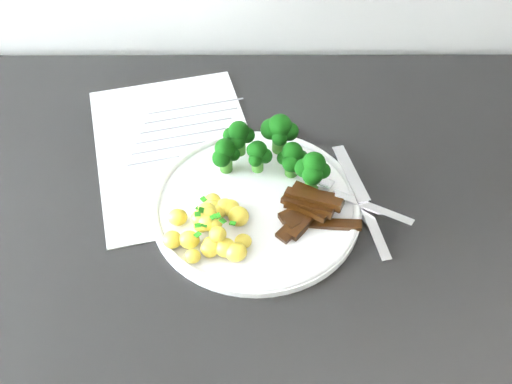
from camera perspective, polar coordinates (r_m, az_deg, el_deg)
The scene contains 8 objects.
counter at distance 1.12m, azimuth -6.36°, elevation -15.56°, with size 2.35×0.59×0.88m.
recipe_paper at distance 0.81m, azimuth -7.74°, elevation 4.21°, with size 0.28×0.34×0.00m.
plate at distance 0.73m, azimuth 0.00°, elevation -1.20°, with size 0.26×0.26×0.01m.
broccoli at distance 0.74m, azimuth 1.67°, elevation 4.15°, with size 0.15×0.10×0.07m.
potatoes at distance 0.69m, azimuth -4.25°, elevation -3.37°, with size 0.10×0.10×0.04m.
beef_strips at distance 0.71m, azimuth 5.22°, elevation -1.62°, with size 0.10×0.08×0.03m.
fork at distance 0.73m, azimuth 9.54°, elevation -0.67°, with size 0.14×0.10×0.01m.
knife at distance 0.73m, azimuth 10.64°, elevation -2.07°, with size 0.05×0.19×0.02m.
Camera 1 is at (-0.01, 1.18, 1.44)m, focal length 41.47 mm.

